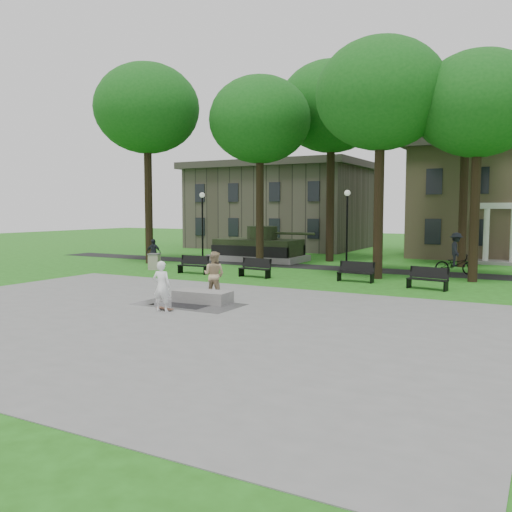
{
  "coord_description": "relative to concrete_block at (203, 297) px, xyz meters",
  "views": [
    {
      "loc": [
        11.34,
        -18.96,
        3.61
      ],
      "look_at": [
        -0.75,
        3.16,
        1.4
      ],
      "focal_mm": 38.0,
      "sensor_mm": 36.0,
      "label": 1
    }
  ],
  "objects": [
    {
      "name": "ground",
      "position": [
        0.31,
        1.92,
        -0.24
      ],
      "size": [
        120.0,
        120.0,
        0.0
      ],
      "primitive_type": "plane",
      "color": "#225A15",
      "rests_on": "ground"
    },
    {
      "name": "plaza",
      "position": [
        0.31,
        -3.08,
        -0.23
      ],
      "size": [
        22.0,
        16.0,
        0.02
      ],
      "primitive_type": "cube",
      "color": "gray",
      "rests_on": "ground"
    },
    {
      "name": "footpath",
      "position": [
        0.31,
        13.92,
        -0.24
      ],
      "size": [
        44.0,
        2.6,
        0.01
      ],
      "primitive_type": "cube",
      "color": "black",
      "rests_on": "ground"
    },
    {
      "name": "building_left",
      "position": [
        -10.69,
        28.42,
        3.35
      ],
      "size": [
        15.0,
        10.0,
        7.2
      ],
      "primitive_type": "cube",
      "color": "#4C443D",
      "rests_on": "ground"
    },
    {
      "name": "tree_0",
      "position": [
        -11.69,
        10.92,
        9.78
      ],
      "size": [
        6.8,
        6.8,
        12.97
      ],
      "color": "black",
      "rests_on": "ground"
    },
    {
      "name": "tree_1",
      "position": [
        -4.19,
        12.42,
        8.71
      ],
      "size": [
        6.2,
        6.2,
        11.63
      ],
      "color": "black",
      "rests_on": "ground"
    },
    {
      "name": "tree_2",
      "position": [
        3.81,
        10.42,
        9.07
      ],
      "size": [
        6.6,
        6.6,
        12.16
      ],
      "color": "black",
      "rests_on": "ground"
    },
    {
      "name": "tree_3",
      "position": [
        8.31,
        11.42,
        8.35
      ],
      "size": [
        6.0,
        6.0,
        11.19
      ],
      "color": "black",
      "rests_on": "ground"
    },
    {
      "name": "tree_4",
      "position": [
        -1.69,
        17.92,
        10.15
      ],
      "size": [
        7.2,
        7.2,
        13.5
      ],
      "color": "black",
      "rests_on": "ground"
    },
    {
      "name": "tree_5",
      "position": [
        6.81,
        18.42,
        9.42
      ],
      "size": [
        6.4,
        6.4,
        12.44
      ],
      "color": "black",
      "rests_on": "ground"
    },
    {
      "name": "lamp_left",
      "position": [
        -9.69,
        14.22,
        2.55
      ],
      "size": [
        0.36,
        0.36,
        4.73
      ],
      "color": "black",
      "rests_on": "ground"
    },
    {
      "name": "lamp_mid",
      "position": [
        0.81,
        14.22,
        2.55
      ],
      "size": [
        0.36,
        0.36,
        4.73
      ],
      "color": "black",
      "rests_on": "ground"
    },
    {
      "name": "tank_monument",
      "position": [
        -6.14,
        15.92,
        0.61
      ],
      "size": [
        7.45,
        3.4,
        2.4
      ],
      "color": "gray",
      "rests_on": "ground"
    },
    {
      "name": "puddle",
      "position": [
        -0.41,
        -0.81,
        -0.22
      ],
      "size": [
        2.2,
        1.2,
        0.0
      ],
      "primitive_type": "cube",
      "color": "black",
      "rests_on": "plaza"
    },
    {
      "name": "concrete_block",
      "position": [
        0.0,
        0.0,
        0.0
      ],
      "size": [
        2.25,
        1.11,
        0.45
      ],
      "primitive_type": "cube",
      "rotation": [
        0.0,
        0.0,
        0.05
      ],
      "color": "gray",
      "rests_on": "plaza"
    },
    {
      "name": "skateboard",
      "position": [
        -0.29,
        -1.96,
        -0.19
      ],
      "size": [
        0.81,
        0.38,
        0.07
      ],
      "primitive_type": "cube",
      "rotation": [
        0.0,
        0.0,
        -0.23
      ],
      "color": "brown",
      "rests_on": "plaza"
    },
    {
      "name": "skateboarder",
      "position": [
        -0.2,
        -2.22,
        0.67
      ],
      "size": [
        0.72,
        0.55,
        1.78
      ],
      "primitive_type": "imported",
      "rotation": [
        0.0,
        0.0,
        3.34
      ],
      "color": "white",
      "rests_on": "plaza"
    },
    {
      "name": "friend_watching",
      "position": [
        -0.2,
        1.11,
        0.71
      ],
      "size": [
        0.97,
        0.79,
        1.88
      ],
      "primitive_type": "imported",
      "rotation": [
        0.0,
        0.0,
        3.23
      ],
      "color": "tan",
      "rests_on": "plaza"
    },
    {
      "name": "pedestrian_walker",
      "position": [
        -10.01,
        9.28,
        0.63
      ],
      "size": [
        1.08,
        0.59,
        1.75
      ],
      "primitive_type": "imported",
      "rotation": [
        0.0,
        0.0,
        0.17
      ],
      "color": "black",
      "rests_on": "ground"
    },
    {
      "name": "cyclist",
      "position": [
        7.1,
        14.15,
        0.7
      ],
      "size": [
        2.24,
        1.33,
        2.31
      ],
      "rotation": [
        0.0,
        0.0,
        1.81
      ],
      "color": "black",
      "rests_on": "ground"
    },
    {
      "name": "park_bench_0",
      "position": [
        -5.76,
        7.6,
        0.28
      ],
      "size": [
        1.82,
        0.59,
        1.0
      ],
      "rotation": [
        0.0,
        0.0,
        0.04
      ],
      "color": "black",
      "rests_on": "ground"
    },
    {
      "name": "park_bench_1",
      "position": [
        -1.98,
        7.81,
        0.28
      ],
      "size": [
        1.84,
        0.71,
        1.0
      ],
      "rotation": [
        0.0,
        0.0,
        -0.11
      ],
      "color": "black",
      "rests_on": "ground"
    },
    {
      "name": "park_bench_2",
      "position": [
        3.26,
        8.63,
        0.28
      ],
      "size": [
        1.81,
        0.58,
        1.0
      ],
      "rotation": [
        0.0,
        0.0,
        -0.03
      ],
      "color": "black",
      "rests_on": "ground"
    },
    {
      "name": "park_bench_3",
      "position": [
        6.87,
        7.74,
        0.28
      ],
      "size": [
        1.85,
        0.86,
        1.0
      ],
      "rotation": [
        0.0,
        0.0,
        -0.19
      ],
      "color": "black",
      "rests_on": "ground"
    },
    {
      "name": "trash_bin",
      "position": [
        -8.97,
        8.09,
        0.24
      ],
      "size": [
        0.86,
        0.86,
        0.96
      ],
      "rotation": [
        0.0,
        0.0,
        0.38
      ],
      "color": "gray",
      "rests_on": "ground"
    }
  ]
}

